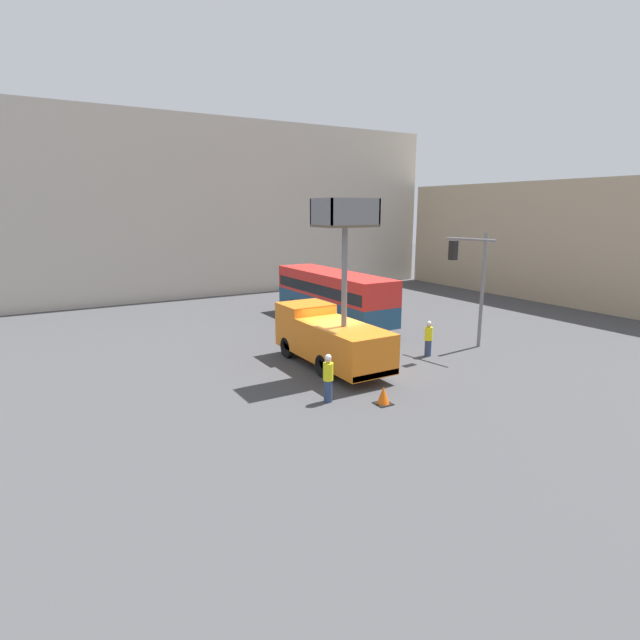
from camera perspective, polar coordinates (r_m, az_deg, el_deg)
ground_plane at (r=23.48m, az=1.71°, el=-4.89°), size 120.00×120.00×0.00m
building_backdrop_far at (r=45.80m, az=-15.70°, el=12.16°), size 44.00×10.00×14.11m
building_backdrop_side at (r=45.90m, az=27.51°, el=8.09°), size 10.00×28.00×9.12m
utility_truck at (r=22.55m, az=1.11°, el=-1.57°), size 2.35×6.84×7.47m
city_bus at (r=31.54m, az=1.52°, el=3.12°), size 2.60×10.33×3.17m
traffic_light_pole at (r=25.88m, az=17.04°, el=5.18°), size 2.93×2.68×5.91m
road_worker_near_truck at (r=18.60m, az=0.94°, el=-6.65°), size 0.38×0.38×1.84m
road_worker_directing at (r=24.84m, az=12.28°, el=-2.10°), size 0.38×0.38×1.76m
traffic_cone_near_truck at (r=18.72m, az=7.25°, el=-8.59°), size 0.60×0.60×0.69m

